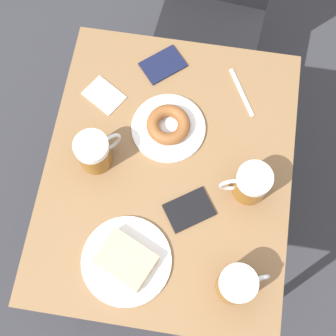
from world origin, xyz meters
name	(u,v)px	position (x,y,z in m)	size (l,w,h in m)	color
ground_plane	(168,224)	(0.00, 0.00, 0.00)	(8.00, 8.00, 0.00)	#333338
table	(168,178)	(0.00, 0.00, 0.65)	(0.70, 0.87, 0.73)	olive
chair	(214,3)	(0.06, 0.76, 0.52)	(0.44, 0.44, 0.86)	black
plate_with_cake	(126,260)	(-0.07, -0.27, 0.75)	(0.24, 0.24, 0.04)	white
plate_with_donut	(168,126)	(-0.02, 0.13, 0.75)	(0.22, 0.22, 0.05)	white
beer_mug_left	(237,285)	(0.22, -0.29, 0.79)	(0.13, 0.10, 0.12)	#8C5619
beer_mug_center	(94,152)	(-0.21, 0.00, 0.79)	(0.12, 0.11, 0.12)	#8C5619
beer_mug_right	(251,184)	(0.23, -0.02, 0.79)	(0.14, 0.10, 0.12)	#8C5619
napkin_folded	(104,95)	(-0.23, 0.20, 0.73)	(0.14, 0.13, 0.00)	white
fork	(241,92)	(0.18, 0.28, 0.73)	(0.09, 0.15, 0.00)	silver
passport_near_edge	(189,210)	(0.08, -0.11, 0.73)	(0.15, 0.14, 0.01)	black
passport_far_edge	(163,65)	(-0.07, 0.33, 0.73)	(0.15, 0.15, 0.01)	#141938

